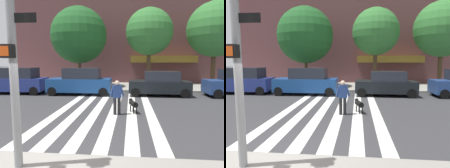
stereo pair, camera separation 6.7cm
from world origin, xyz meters
The scene contains 12 objects.
ground_plane centered at (0.00, 5.79, 0.00)m, with size 160.00×160.00×0.00m, color #353538.
sidewalk_far centered at (0.00, 14.59, 0.07)m, with size 80.00×6.00×0.15m, color #9F9D95.
crosswalk_stripes centered at (0.80, 5.79, 0.00)m, with size 4.95×10.99×0.01m.
traffic_light_pole centered at (-0.44, -0.76, 3.52)m, with size 0.74×0.46×5.80m.
parked_car_near_curb centered at (-6.85, 10.03, 1.00)m, with size 4.57×2.06×2.04m.
parked_car_behind_first centered at (-1.72, 10.03, 0.98)m, with size 4.75×2.00×2.03m.
parked_car_third_in_line centered at (4.21, 10.03, 0.88)m, with size 4.41×1.97×1.81m.
street_tree_nearest centered at (-2.75, 13.68, 4.92)m, with size 5.20×5.20×7.38m.
street_tree_middle centered at (3.69, 13.75, 5.16)m, with size 4.22×4.22×7.14m.
street_tree_further centered at (9.34, 13.65, 5.28)m, with size 4.79×4.79×7.54m.
pedestrian_dog_walker centered at (1.45, 4.49, 0.93)m, with size 0.70×0.34×1.64m.
dog_on_leash centered at (2.22, 4.96, 0.44)m, with size 0.49×1.08×0.65m.
Camera 2 is at (2.16, -4.79, 2.55)m, focal length 31.91 mm.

